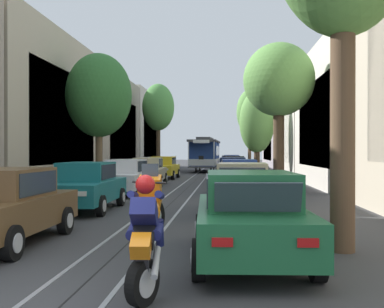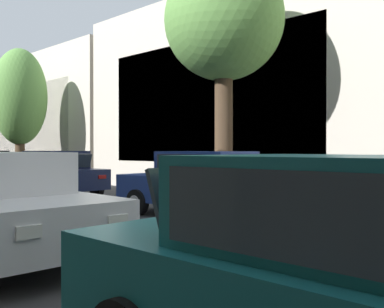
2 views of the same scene
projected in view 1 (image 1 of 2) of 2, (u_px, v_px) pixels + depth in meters
name	position (u px, v px, depth m)	size (l,w,h in m)	color
ground_plane	(193.00, 183.00, 28.48)	(160.00, 160.00, 0.00)	#38383A
trolley_track_rails	(197.00, 179.00, 32.20)	(1.14, 65.26, 0.01)	gray
building_facade_left	(70.00, 118.00, 33.16)	(5.56, 56.96, 8.92)	gray
building_facade_right	(344.00, 117.00, 29.01)	(5.78, 56.96, 10.77)	#BCAD93
parked_car_brown_near_left	(2.00, 206.00, 9.57)	(2.02, 4.37, 1.58)	brown
parked_car_teal_second_left	(86.00, 186.00, 15.14)	(2.02, 4.37, 1.58)	#196B70
parked_car_white_mid_left	(126.00, 177.00, 20.72)	(2.11, 4.41, 1.58)	silver
parked_car_beige_fourth_left	(148.00, 171.00, 26.49)	(2.10, 4.41, 1.58)	#C1B28E
parked_car_yellow_fifth_left	(163.00, 167.00, 32.81)	(2.08, 4.40, 1.58)	gold
parked_car_green_near_right	(250.00, 216.00, 8.13)	(2.13, 4.42, 1.58)	#1E6038
parked_car_beige_second_right	(243.00, 188.00, 14.34)	(2.13, 4.42, 1.58)	#C1B28E
parked_car_blue_mid_right	(238.00, 176.00, 20.95)	(2.09, 4.40, 1.58)	#233D93
parked_car_navy_fourth_right	(233.00, 170.00, 27.78)	(2.07, 4.39, 1.58)	#19234C
parked_car_black_fifth_right	(234.00, 167.00, 34.57)	(2.11, 4.41, 1.58)	black
parked_car_navy_sixth_right	(231.00, 164.00, 40.45)	(2.13, 4.42, 1.58)	#19234C
parked_car_blue_far_right	(232.00, 162.00, 47.58)	(2.13, 4.42, 1.58)	#233D93
street_tree_kerb_left_second	(99.00, 96.00, 24.40)	(3.48, 3.48, 7.15)	brown
street_tree_kerb_left_mid	(158.00, 108.00, 43.08)	(3.01, 2.78, 8.29)	#4C3826
street_tree_kerb_right_second	(279.00, 81.00, 21.73)	(3.35, 3.49, 7.08)	#4C3826
street_tree_kerb_right_mid	(257.00, 122.00, 34.34)	(2.61, 2.40, 6.50)	#4C3826
street_tree_kerb_right_fourth	(250.00, 112.00, 45.32)	(2.55, 2.77, 8.05)	#4C3826
cable_car_trolley	(205.00, 154.00, 44.98)	(2.82, 9.17, 3.28)	navy
motorcycle_with_rider	(147.00, 227.00, 6.21)	(0.54, 1.88, 1.76)	black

